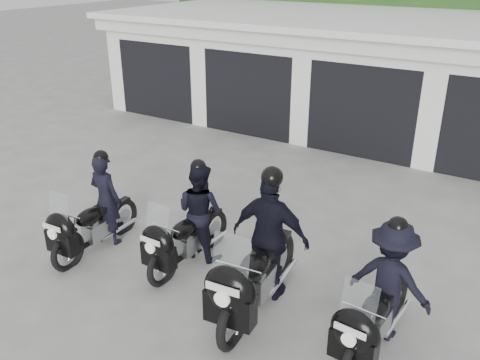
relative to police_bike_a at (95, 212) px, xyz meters
The scene contains 7 objects.
ground 2.41m from the police_bike_a, 21.66° to the left, with size 80.00×80.00×0.00m, color #A2A29D.
garage_block 9.20m from the police_bike_a, 76.43° to the left, with size 16.40×6.80×2.96m.
background_vegetation 14.16m from the police_bike_a, 79.62° to the left, with size 20.00×3.90×5.80m.
police_bike_a is the anchor object (origin of this frame).
police_bike_b 1.64m from the police_bike_a, 20.09° to the left, with size 0.78×1.95×1.70m.
police_bike_c 3.03m from the police_bike_a, ahead, with size 1.15×2.33×2.03m.
police_bike_d 4.63m from the police_bike_a, ahead, with size 1.07×1.98×1.72m.
Camera 1 is at (3.65, -5.78, 4.41)m, focal length 38.00 mm.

